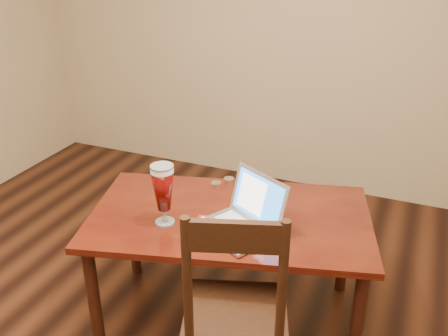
% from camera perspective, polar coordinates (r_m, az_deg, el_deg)
% --- Properties ---
extents(room_shell, '(4.51, 5.01, 2.71)m').
position_cam_1_polar(room_shell, '(1.76, -15.44, 16.36)').
color(room_shell, tan).
rests_on(room_shell, ground).
extents(dining_table, '(1.61, 1.16, 1.00)m').
position_cam_1_polar(dining_table, '(2.63, 0.34, -6.61)').
color(dining_table, '#54190B').
rests_on(dining_table, ground).
extents(dining_chair, '(0.57, 0.56, 1.07)m').
position_cam_1_polar(dining_chair, '(2.26, 1.31, -16.43)').
color(dining_chair, black).
rests_on(dining_chair, ground).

